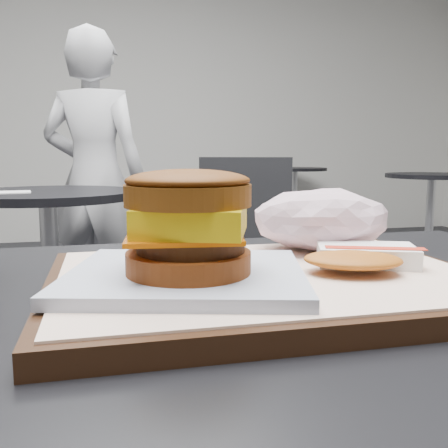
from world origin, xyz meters
TOP-DOWN VIEW (x-y plane):
  - serving_tray at (0.01, 0.01)m, footprint 0.38×0.28m
  - breakfast_sandwich at (-0.07, -0.01)m, footprint 0.23×0.21m
  - hash_brown at (0.10, 0.01)m, footprint 0.13×0.11m
  - crumpled_wrapper at (0.10, 0.10)m, footprint 0.15×0.12m
  - neighbor_table at (-0.35, 1.65)m, footprint 0.70×0.70m
  - napkin at (-0.46, 1.59)m, footprint 0.14×0.14m
  - neighbor_chair at (0.34, 1.67)m, footprint 0.66×0.55m
  - patron at (-0.18, 2.33)m, footprint 0.65×0.54m
  - bg_table_near at (2.20, 2.80)m, footprint 0.66×0.66m
  - bg_table_far at (1.80, 4.50)m, footprint 0.66×0.66m

SIDE VIEW (x-z plane):
  - neighbor_chair at x=0.34m, z-range 0.07..0.95m
  - neighbor_table at x=-0.35m, z-range 0.18..0.93m
  - bg_table_near at x=2.20m, z-range 0.19..0.94m
  - bg_table_far at x=1.80m, z-range 0.19..0.94m
  - napkin at x=-0.46m, z-range 0.75..0.75m
  - patron at x=-0.18m, z-range 0.00..1.53m
  - serving_tray at x=0.01m, z-range 0.77..0.79m
  - hash_brown at x=0.10m, z-range 0.79..0.81m
  - crumpled_wrapper at x=0.10m, z-range 0.79..0.86m
  - breakfast_sandwich at x=-0.07m, z-range 0.78..0.88m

